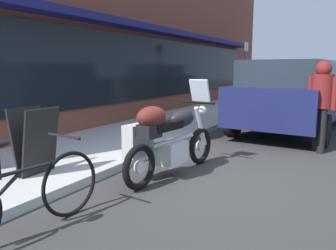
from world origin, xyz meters
TOP-DOWN VIEW (x-y plane):
  - ground_plane at (0.00, 0.00)m, footprint 80.00×80.00m
  - storefront_building at (6.06, 3.77)m, footprint 20.12×0.90m
  - sidewalk_curb at (9.00, 2.38)m, footprint 30.00×2.47m
  - touring_motorcycle at (-0.20, 0.41)m, footprint 2.11×0.84m
  - parked_bicycle at (-2.37, 0.73)m, footprint 1.78×0.48m
  - parked_minivan at (4.58, -0.58)m, footprint 4.99×2.44m
  - pedestrian_walking at (2.47, -1.37)m, footprint 0.50×0.53m
  - sandwich_board_sign at (-1.23, 1.87)m, footprint 0.55×0.41m
  - parking_sign_pole at (8.25, 1.73)m, footprint 0.44×0.07m
  - parked_car_down_block at (12.15, -0.45)m, footprint 4.85×2.07m

SIDE VIEW (x-z plane):
  - ground_plane at x=0.00m, z-range 0.00..0.00m
  - sidewalk_curb at x=9.00m, z-range 0.00..0.12m
  - parked_bicycle at x=-2.37m, z-range -0.09..0.85m
  - sandwich_board_sign at x=-1.23m, z-range 0.12..1.03m
  - touring_motorcycle at x=-0.20m, z-range -0.10..1.28m
  - parked_minivan at x=4.58m, z-range 0.06..1.78m
  - parked_car_down_block at x=12.15m, z-range 0.06..1.80m
  - pedestrian_walking at x=2.47m, z-range 0.21..1.89m
  - parking_sign_pole at x=8.25m, z-range 0.34..2.75m
  - storefront_building at x=6.06m, z-range -0.09..7.62m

